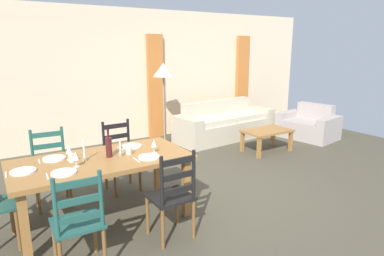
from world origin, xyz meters
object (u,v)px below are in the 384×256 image
object	(u,v)px
wine_bottle	(109,147)
coffee_cup_secondary	(72,158)
dining_chair_near_left	(78,223)
dining_chair_far_right	(120,156)
couch	(224,125)
coffee_cup_primary	(129,150)
standing_lamp	(163,75)
dining_chair_near_right	(172,196)
dining_table	(102,166)
wine_glass_far_left	(69,150)
wine_glass_near_right	(154,144)
coffee_table	(267,133)
armchair_upholstered	(309,126)
dining_chair_far_left	(51,168)
wine_glass_near_left	(76,157)

from	to	relation	value
wine_bottle	coffee_cup_secondary	world-z (taller)	wine_bottle
dining_chair_near_left	dining_chair_far_right	world-z (taller)	same
couch	coffee_cup_primary	bearing A→B (deg)	-143.83
standing_lamp	dining_chair_near_right	bearing A→B (deg)	-115.82
dining_table	standing_lamp	bearing A→B (deg)	50.14
dining_chair_far_right	wine_glass_far_left	size ratio (longest dim) A/B	5.96
coffee_cup_primary	coffee_cup_secondary	world-z (taller)	same
dining_table	couch	world-z (taller)	couch
dining_chair_near_left	standing_lamp	distance (m)	4.10
dining_chair_far_right	coffee_cup_secondary	size ratio (longest dim) A/B	10.67
dining_table	wine_glass_far_left	world-z (taller)	wine_glass_far_left
dining_chair_far_right	wine_bottle	distance (m)	0.94
coffee_cup_secondary	wine_bottle	bearing A→B (deg)	-6.71
dining_chair_near_left	wine_glass_near_right	world-z (taller)	dining_chair_near_left
dining_table	standing_lamp	world-z (taller)	standing_lamp
wine_glass_near_right	wine_glass_far_left	world-z (taller)	same
coffee_table	standing_lamp	bearing A→B (deg)	135.99
dining_chair_near_left	wine_bottle	xyz separation A→B (m)	(0.55, 0.79, 0.39)
dining_table	coffee_cup_primary	world-z (taller)	coffee_cup_primary
coffee_cup_primary	armchair_upholstered	distance (m)	4.84
coffee_cup_primary	coffee_table	bearing A→B (deg)	17.63
dining_chair_far_left	wine_glass_near_right	bearing A→B (deg)	-41.93
wine_glass_far_left	couch	xyz separation A→B (m)	(3.64, 2.05, -0.57)
dining_chair_near_left	dining_chair_near_right	distance (m)	0.95
dining_chair_near_left	wine_glass_near_left	bearing A→B (deg)	76.10
dining_table	dining_chair_near_left	xyz separation A→B (m)	(-0.46, -0.77, -0.19)
dining_chair_far_left	wine_glass_far_left	size ratio (longest dim) A/B	5.96
coffee_table	wine_glass_far_left	bearing A→B (deg)	-167.43
coffee_cup_secondary	coffee_table	xyz separation A→B (m)	(3.74, 0.92, -0.44)
dining_table	coffee_cup_secondary	bearing A→B (deg)	169.19
dining_chair_near_right	wine_glass_far_left	distance (m)	1.24
dining_chair_far_left	wine_glass_near_left	bearing A→B (deg)	-82.36
dining_chair_far_left	wine_glass_near_left	xyz separation A→B (m)	(0.12, -0.90, 0.38)
armchair_upholstered	standing_lamp	xyz separation A→B (m)	(-2.97, 1.14, 1.16)
dining_table	armchair_upholstered	xyz separation A→B (m)	(4.95, 1.24, -0.41)
dining_chair_near_left	wine_glass_near_right	xyz separation A→B (m)	(1.04, 0.65, 0.38)
dining_table	standing_lamp	distance (m)	3.19
dining_chair_far_right	couch	size ratio (longest dim) A/B	0.41
couch	dining_chair_far_left	bearing A→B (deg)	-159.30
wine_glass_near_right	wine_bottle	bearing A→B (deg)	164.71
dining_chair_near_right	wine_glass_near_right	distance (m)	0.72
dining_chair_far_left	wine_glass_far_left	world-z (taller)	dining_chair_far_left
dining_table	dining_chair_far_right	distance (m)	0.92
dining_chair_far_right	coffee_cup_primary	distance (m)	0.86
dining_chair_near_right	coffee_table	distance (m)	3.41
dining_chair_far_left	coffee_cup_secondary	xyz separation A→B (m)	(0.12, -0.72, 0.32)
dining_table	coffee_cup_primary	distance (m)	0.34
dining_chair_near_left	coffee_cup_primary	bearing A→B (deg)	44.53
coffee_cup_secondary	armchair_upholstered	world-z (taller)	coffee_cup_secondary
dining_table	coffee_cup_secondary	size ratio (longest dim) A/B	21.11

